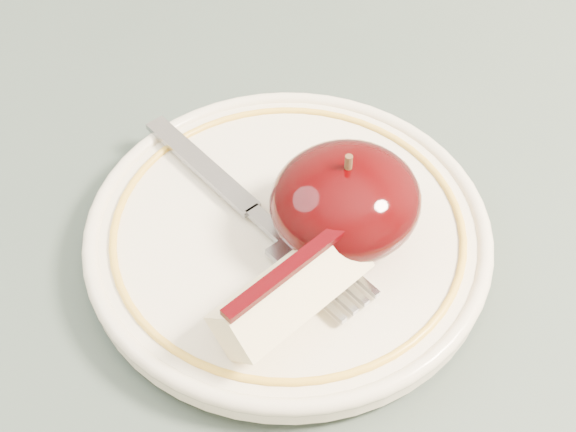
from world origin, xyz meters
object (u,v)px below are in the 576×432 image
plate (288,233)px  apple_half (345,201)px  table (316,307)px  fork (254,212)px

plate → apple_half: apple_half is taller
table → apple_half: bearing=-93.4°
apple_half → fork: apple_half is taller
plate → fork: size_ratio=1.24×
apple_half → fork: (-0.04, 0.03, -0.02)m
table → apple_half: 0.13m
plate → apple_half: (0.02, -0.02, 0.03)m
table → apple_half: size_ratio=11.07×
table → fork: bearing=165.3°
table → fork: size_ratio=4.96×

